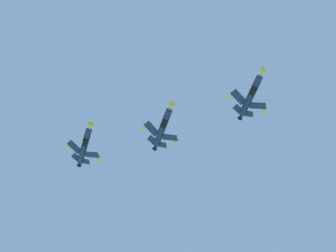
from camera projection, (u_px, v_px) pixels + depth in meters
fighter_jet_lead at (251, 95)px, 149.85m from camera, size 9.90×15.66×4.79m
fighter_jet_left_wing at (163, 127)px, 154.86m from camera, size 9.80×15.66×4.92m
fighter_jet_right_wing at (85, 145)px, 164.15m from camera, size 9.99×15.66×4.67m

